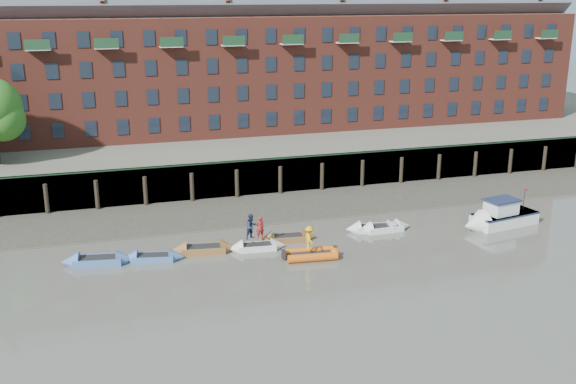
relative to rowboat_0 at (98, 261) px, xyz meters
name	(u,v)px	position (x,y,z in m)	size (l,w,h in m)	color
ground	(348,297)	(14.31, -9.65, -0.25)	(220.00, 220.00, 0.00)	#59554D
foreshore	(270,208)	(14.31, 8.35, -0.25)	(110.00, 8.00, 0.50)	#3D382F
mud_band	(281,221)	(14.31, 4.95, -0.25)	(110.00, 1.60, 0.10)	#4C4336
river_wall	(257,177)	(14.31, 12.73, 1.34)	(110.00, 1.23, 3.30)	#2D2A26
bank_terrace	(226,145)	(14.31, 26.35, 1.35)	(110.00, 28.00, 3.20)	#5E594D
apartment_terrace	(222,39)	(14.31, 27.34, 12.57)	(80.60, 15.56, 20.98)	brown
rowboat_0	(98,261)	(0.00, 0.00, 0.00)	(5.03, 2.12, 1.42)	#4163A0
rowboat_1	(153,258)	(3.64, -0.46, -0.03)	(4.43, 2.05, 1.24)	#4163A0
rowboat_2	(204,249)	(7.19, 0.03, -0.01)	(4.87, 1.98, 1.37)	brown
rowboat_3	(257,247)	(10.93, -0.54, -0.04)	(4.26, 1.60, 1.21)	silver
rowboat_4	(288,238)	(13.54, 0.53, -0.03)	(4.45, 1.67, 1.26)	brown
rowboat_5	(374,228)	(20.52, 0.67, -0.02)	(4.58, 2.04, 1.28)	silver
rowboat_6	(384,228)	(21.25, 0.45, -0.02)	(4.42, 1.34, 1.28)	silver
rib_tender	(313,254)	(14.27, -3.16, 0.03)	(3.85, 2.10, 0.66)	#CD5610
motor_launch	(494,218)	(29.85, -1.14, 0.45)	(6.97, 3.37, 2.76)	silver
person_rower_a	(260,227)	(11.19, -0.47, 1.38)	(0.60, 0.39, 1.65)	maroon
person_rower_b	(251,227)	(10.60, -0.34, 1.47)	(0.88, 0.69, 1.82)	#19233F
person_rib_crew	(309,238)	(13.99, -3.15, 1.23)	(1.12, 0.64, 1.74)	orange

